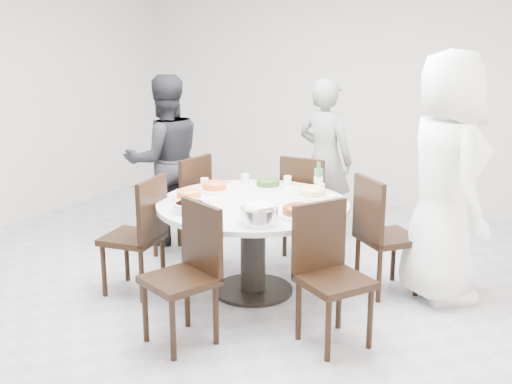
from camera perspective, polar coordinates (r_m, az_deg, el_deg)
The scene contains 22 objects.
floor at distance 5.30m, azimuth -1.49°, elevation -8.56°, with size 6.00×6.00×0.01m, color #ACADB1.
wall_back at distance 7.65m, azimuth 9.83°, elevation 9.31°, with size 6.00×0.01×2.80m, color silver.
dining_table at distance 5.10m, azimuth -0.27°, elevation -4.96°, with size 1.50×1.50×0.75m, color silver.
chair_ne at distance 5.19m, azimuth 11.68°, elevation -3.75°, with size 0.42×0.42×0.95m, color black.
chair_n at distance 5.94m, azimuth 4.78°, elevation -1.14°, with size 0.42×0.42×0.95m, color black.
chair_nw at distance 5.93m, azimuth -6.74°, elevation -1.23°, with size 0.42×0.42×0.95m, color black.
chair_sw at distance 5.18m, azimuth -10.94°, elevation -3.78°, with size 0.42×0.42×0.95m, color black.
chair_s at distance 4.30m, azimuth -6.84°, elevation -7.51°, with size 0.42×0.42×0.95m, color black.
chair_se at distance 4.29m, azimuth 7.04°, elevation -7.59°, with size 0.42×0.42×0.95m, color black.
diner_right at distance 5.08m, azimuth 16.46°, elevation 1.22°, with size 0.94×0.61×1.92m, color white.
diner_middle at distance 6.35m, azimuth 6.14°, elevation 2.89°, with size 0.58×0.38×1.60m, color black.
diner_left at distance 6.26m, azimuth -8.07°, elevation 2.82°, with size 0.80×0.62×1.64m, color black.
dish_greens at distance 5.40m, azimuth 1.07°, elevation 0.66°, with size 0.25×0.25×0.06m, color white.
dish_pale at distance 5.13m, azimuth 4.99°, elevation -0.09°, with size 0.28×0.28×0.08m, color white.
dish_orange at distance 5.30m, azimuth -3.71°, elevation 0.39°, with size 0.26×0.26×0.07m, color white.
dish_redbrown at distance 4.61m, azimuth 3.79°, elevation -1.77°, with size 0.30×0.30×0.07m, color white.
dish_tofu at distance 5.07m, azimuth -5.96°, elevation -0.35°, with size 0.25×0.25×0.06m, color white.
rice_bowl at distance 4.45m, azimuth 0.29°, elevation -2.11°, with size 0.26×0.26×0.11m, color silver.
soup_bowl at distance 4.75m, azimuth -5.93°, elevation -1.36°, with size 0.24×0.24×0.07m, color white.
beverage_bottle at distance 5.28m, azimuth 5.58°, elevation 1.31°, with size 0.07×0.07×0.25m, color #2C703A.
tea_cups at distance 5.53m, azimuth 2.58°, elevation 1.08°, with size 0.07×0.07×0.08m, color white.
chopsticks at distance 5.55m, azimuth 3.36°, elevation 0.76°, with size 0.24×0.04×0.01m, color tan, non-canonical shape.
Camera 1 is at (2.43, -4.22, 2.10)m, focal length 45.00 mm.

